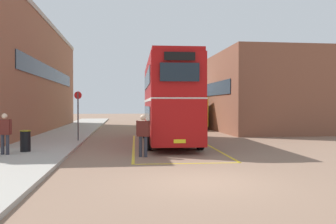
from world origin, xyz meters
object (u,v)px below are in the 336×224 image
object	(u,v)px
single_deck_bus	(178,111)
pedestrian_waiting_near	(5,131)
litter_bin	(25,141)
bus_stop_sign	(78,111)
double_decker_bus	(168,99)
pedestrian_boarding	(143,132)

from	to	relation	value
single_deck_bus	pedestrian_waiting_near	bearing A→B (deg)	-117.59
litter_bin	bus_stop_sign	world-z (taller)	bus_stop_sign
pedestrian_waiting_near	litter_bin	xyz separation A→B (m)	(0.57, 0.92, -0.52)
double_decker_bus	pedestrian_waiting_near	xyz separation A→B (m)	(-7.42, -4.95, -1.39)
single_deck_bus	litter_bin	xyz separation A→B (m)	(-9.62, -18.57, -1.03)
litter_bin	double_decker_bus	bearing A→B (deg)	30.43
single_deck_bus	pedestrian_boarding	distance (m)	20.43
pedestrian_boarding	double_decker_bus	bearing A→B (deg)	72.01
pedestrian_waiting_near	single_deck_bus	bearing A→B (deg)	62.41
pedestrian_boarding	bus_stop_sign	size ratio (longest dim) A/B	0.63
double_decker_bus	pedestrian_boarding	bearing A→B (deg)	-107.99
pedestrian_boarding	litter_bin	world-z (taller)	pedestrian_boarding
double_decker_bus	pedestrian_waiting_near	distance (m)	9.02
bus_stop_sign	pedestrian_boarding	bearing A→B (deg)	-60.71
pedestrian_waiting_near	bus_stop_sign	bearing A→B (deg)	68.46
pedestrian_waiting_near	bus_stop_sign	world-z (taller)	bus_stop_sign
double_decker_bus	pedestrian_boarding	world-z (taller)	double_decker_bus
pedestrian_boarding	pedestrian_waiting_near	bearing A→B (deg)	175.74
bus_stop_sign	single_deck_bus	bearing A→B (deg)	60.09
double_decker_bus	litter_bin	bearing A→B (deg)	-149.57
single_deck_bus	double_decker_bus	bearing A→B (deg)	-100.77
pedestrian_waiting_near	pedestrian_boarding	bearing A→B (deg)	-4.26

